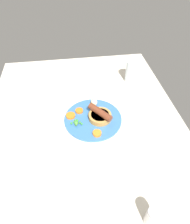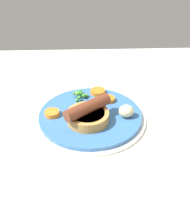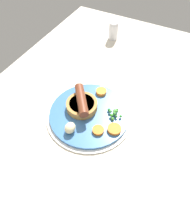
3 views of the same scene
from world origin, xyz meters
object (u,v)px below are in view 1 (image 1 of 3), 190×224
(pea_pile, at_px, (77,123))
(salt_shaker, at_px, (153,217))
(potato_chunk_0, at_px, (94,102))
(carrot_slice_5, at_px, (97,133))
(dinner_plate, at_px, (93,119))
(fork, at_px, (35,86))
(drinking_glass, at_px, (132,71))
(carrot_slice_3, at_px, (71,116))
(sausage_pudding, at_px, (100,115))
(carrot_slice_2, at_px, (79,111))

(pea_pile, distance_m, salt_shaker, 0.41)
(potato_chunk_0, relative_size, carrot_slice_5, 1.02)
(dinner_plate, distance_m, carrot_slice_5, 0.09)
(fork, distance_m, drinking_glass, 0.48)
(carrot_slice_3, bearing_deg, drinking_glass, -54.16)
(dinner_plate, bearing_deg, sausage_pudding, -101.74)
(carrot_slice_3, height_order, fork, carrot_slice_3)
(dinner_plate, height_order, carrot_slice_5, carrot_slice_5)
(carrot_slice_5, distance_m, fork, 0.43)
(potato_chunk_0, bearing_deg, carrot_slice_2, 116.50)
(carrot_slice_5, bearing_deg, potato_chunk_0, -4.07)
(carrot_slice_3, height_order, carrot_slice_5, carrot_slice_5)
(dinner_plate, xyz_separation_m, carrot_slice_5, (-0.09, -0.00, 0.01))
(carrot_slice_2, xyz_separation_m, carrot_slice_3, (-0.02, 0.04, 0.00))
(carrot_slice_3, bearing_deg, sausage_pudding, -103.27)
(sausage_pudding, xyz_separation_m, potato_chunk_0, (0.08, 0.01, -0.00))
(carrot_slice_5, xyz_separation_m, fork, (0.35, 0.25, -0.02))
(carrot_slice_2, distance_m, drinking_glass, 0.35)
(carrot_slice_3, xyz_separation_m, salt_shaker, (-0.42, -0.19, 0.02))
(carrot_slice_2, bearing_deg, pea_pile, 167.03)
(pea_pile, height_order, salt_shaker, salt_shaker)
(sausage_pudding, distance_m, pea_pile, 0.10)
(carrot_slice_5, bearing_deg, carrot_slice_3, 40.79)
(pea_pile, relative_size, salt_shaker, 0.68)
(pea_pile, distance_m, carrot_slice_5, 0.09)
(sausage_pudding, distance_m, drinking_glass, 0.33)
(carrot_slice_5, height_order, salt_shaker, salt_shaker)
(carrot_slice_2, relative_size, fork, 0.18)
(pea_pile, height_order, carrot_slice_3, pea_pile)
(fork, bearing_deg, carrot_slice_3, -127.16)
(dinner_plate, xyz_separation_m, pea_pile, (-0.03, 0.07, 0.02))
(dinner_plate, height_order, potato_chunk_0, potato_chunk_0)
(pea_pile, bearing_deg, fork, 31.84)
(dinner_plate, xyz_separation_m, salt_shaker, (-0.40, -0.10, 0.03))
(potato_chunk_0, bearing_deg, dinner_plate, 168.82)
(salt_shaker, bearing_deg, carrot_slice_2, 19.29)
(sausage_pudding, bearing_deg, fork, 7.89)
(dinner_plate, distance_m, salt_shaker, 0.41)
(carrot_slice_5, height_order, drinking_glass, drinking_glass)
(carrot_slice_2, height_order, fork, carrot_slice_2)
(sausage_pudding, distance_m, carrot_slice_5, 0.08)
(carrot_slice_5, relative_size, salt_shaker, 0.47)
(salt_shaker, bearing_deg, sausage_pudding, 10.97)
(sausage_pudding, distance_m, carrot_slice_3, 0.12)
(dinner_plate, height_order, sausage_pudding, sausage_pudding)
(potato_chunk_0, distance_m, fork, 0.33)
(carrot_slice_3, bearing_deg, salt_shaker, -155.37)
(carrot_slice_3, relative_size, salt_shaker, 0.54)
(drinking_glass, height_order, salt_shaker, drinking_glass)
(potato_chunk_0, bearing_deg, fork, 54.60)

